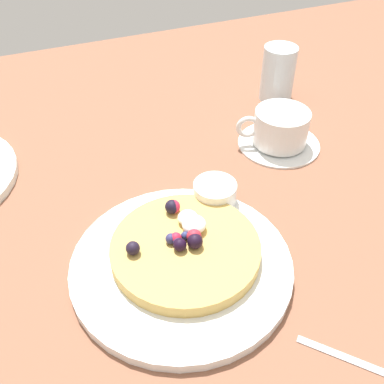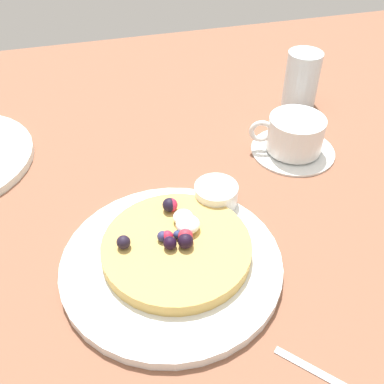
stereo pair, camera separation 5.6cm
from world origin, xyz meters
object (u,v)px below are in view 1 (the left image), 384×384
Objects in this scene: coffee_saucer at (279,143)px; water_glass at (278,74)px; coffee_cup at (280,127)px; pancake_plate at (181,265)px; syrup_ramekin at (215,192)px.

coffee_saucer is 1.33× the size of water_glass.
coffee_cup is (-0.14, 0.04, 3.15)cm from coffee_saucer.
coffee_saucer is (24.21, 17.97, -0.35)cm from pancake_plate.
syrup_ramekin is 0.51× the size of coffee_cup.
water_glass reaches higher than syrup_ramekin.
water_glass is at bearing 44.98° from syrup_ramekin.
pancake_plate is 4.53× the size of syrup_ramekin.
water_glass is at bearing 61.82° from coffee_saucer.
coffee_cup is at bearing -118.70° from water_glass.
coffee_saucer is at bearing 36.58° from pancake_plate.
pancake_plate is at bearing -134.81° from syrup_ramekin.
pancake_plate is at bearing -134.96° from water_glass.
coffee_cup reaches higher than coffee_saucer.
coffee_saucer is 3.15cm from coffee_cup.
coffee_cup is at bearing 36.80° from pancake_plate.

